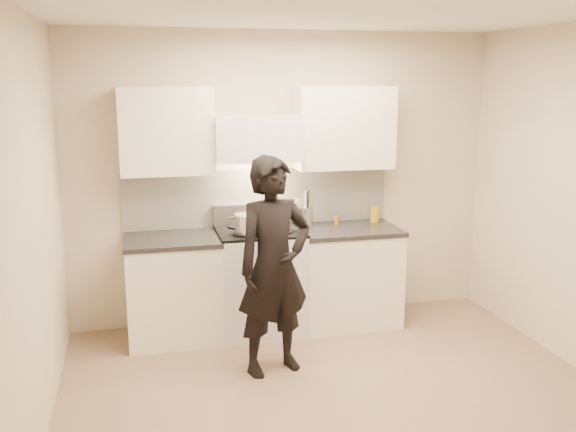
{
  "coord_description": "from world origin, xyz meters",
  "views": [
    {
      "loc": [
        -1.36,
        -4.05,
        2.27
      ],
      "look_at": [
        -0.13,
        1.05,
        1.14
      ],
      "focal_mm": 40.0,
      "sensor_mm": 36.0,
      "label": 1
    }
  ],
  "objects_px": {
    "wok": "(278,212)",
    "person": "(274,266)",
    "counter_right": "(347,275)",
    "utensil_crock": "(306,215)",
    "stove": "(260,280)"
  },
  "relations": [
    {
      "from": "wok",
      "to": "person",
      "type": "bearing_deg",
      "value": -104.46
    },
    {
      "from": "stove",
      "to": "utensil_crock",
      "type": "distance_m",
      "value": 0.74
    },
    {
      "from": "wok",
      "to": "utensil_crock",
      "type": "height_order",
      "value": "wok"
    },
    {
      "from": "counter_right",
      "to": "wok",
      "type": "bearing_deg",
      "value": 167.1
    },
    {
      "from": "utensil_crock",
      "to": "wok",
      "type": "bearing_deg",
      "value": -176.81
    },
    {
      "from": "utensil_crock",
      "to": "person",
      "type": "distance_m",
      "value": 1.15
    },
    {
      "from": "wok",
      "to": "utensil_crock",
      "type": "xyz_separation_m",
      "value": [
        0.27,
        0.02,
        -0.04
      ]
    },
    {
      "from": "counter_right",
      "to": "utensil_crock",
      "type": "xyz_separation_m",
      "value": [
        -0.36,
        0.16,
        0.56
      ]
    },
    {
      "from": "wok",
      "to": "person",
      "type": "height_order",
      "value": "person"
    },
    {
      "from": "stove",
      "to": "utensil_crock",
      "type": "height_order",
      "value": "utensil_crock"
    },
    {
      "from": "counter_right",
      "to": "wok",
      "type": "height_order",
      "value": "wok"
    },
    {
      "from": "stove",
      "to": "counter_right",
      "type": "relative_size",
      "value": 1.04
    },
    {
      "from": "counter_right",
      "to": "utensil_crock",
      "type": "distance_m",
      "value": 0.69
    },
    {
      "from": "counter_right",
      "to": "person",
      "type": "relative_size",
      "value": 0.54
    },
    {
      "from": "utensil_crock",
      "to": "person",
      "type": "relative_size",
      "value": 0.2
    }
  ]
}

